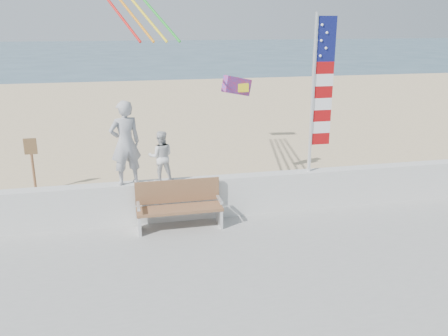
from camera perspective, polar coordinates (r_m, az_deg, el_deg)
The scene contains 9 objects.
ground at distance 9.13m, azimuth 1.22°, elevation -11.52°, with size 220.00×220.00×0.00m, color #325164.
sand at distance 17.43m, azimuth -5.73°, elevation 2.70°, with size 90.00×40.00×0.08m, color #D4B98D.
seawall at distance 10.65m, azimuth -1.28°, elevation -3.46°, with size 30.00×0.35×0.90m, color silver.
adult at distance 10.07m, azimuth -11.79°, elevation 2.97°, with size 0.65×0.43×1.79m, color #9D9DA2.
child at distance 10.19m, azimuth -7.59°, elevation 1.38°, with size 0.54×0.42×1.11m, color silver.
bench at distance 10.09m, azimuth -5.44°, elevation -4.38°, with size 1.80×0.57×1.00m.
flag at distance 10.76m, azimuth 11.30°, elevation 9.44°, with size 0.50×0.08×3.50m.
parafoil_kite at distance 12.64m, azimuth 1.64°, elevation 9.84°, with size 0.87×0.51×0.59m.
sign at distance 13.22m, azimuth -22.08°, elevation 0.83°, with size 0.32×0.07×1.46m.
Camera 1 is at (-1.90, -7.77, 4.39)m, focal length 38.00 mm.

